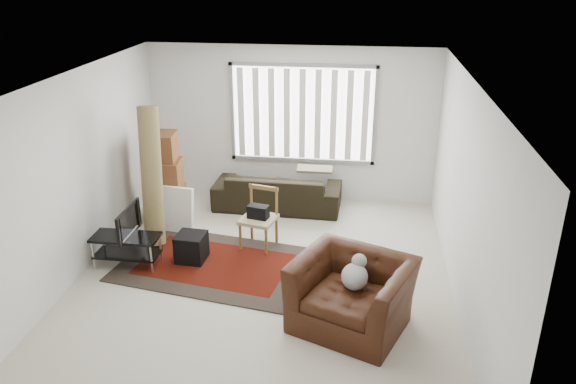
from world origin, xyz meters
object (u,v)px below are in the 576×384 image
object	(u,v)px
tv_stand	(126,244)
armchair	(352,289)
moving_boxes	(164,180)
sofa	(277,185)
side_chair	(259,216)

from	to	relation	value
tv_stand	armchair	xyz separation A→B (m)	(3.15, -0.96, 0.14)
moving_boxes	armchair	xyz separation A→B (m)	(3.12, -2.51, -0.21)
tv_stand	armchair	distance (m)	3.30
tv_stand	sofa	distance (m)	2.88
armchair	sofa	bearing A→B (deg)	135.47
tv_stand	sofa	world-z (taller)	sofa
sofa	side_chair	distance (m)	1.45
sofa	side_chair	size ratio (longest dim) A/B	2.38
tv_stand	side_chair	distance (m)	1.92
moving_boxes	side_chair	world-z (taller)	moving_boxes
side_chair	armchair	bearing A→B (deg)	-38.48
sofa	armchair	distance (m)	3.50
tv_stand	sofa	xyz separation A→B (m)	(1.78, 2.26, 0.08)
moving_boxes	sofa	world-z (taller)	moving_boxes
side_chair	tv_stand	bearing A→B (deg)	-141.95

